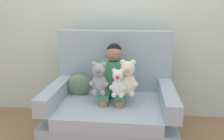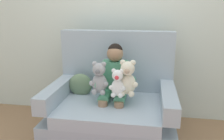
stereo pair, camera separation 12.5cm
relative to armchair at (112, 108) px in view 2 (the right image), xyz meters
name	(u,v)px [view 2 (the right image)]	position (x,y,z in m)	size (l,w,h in m)	color
ground_plane	(111,139)	(0.00, -0.06, -0.34)	(8.00, 8.00, 0.00)	#936D4C
back_wall	(121,14)	(0.00, 0.66, 0.96)	(6.00, 0.10, 2.60)	silver
armchair	(112,108)	(0.00, 0.00, 0.00)	(1.28, 0.91, 1.13)	#9EADBC
seated_child	(114,80)	(0.02, 0.01, 0.32)	(0.45, 0.39, 0.82)	#4C9370
plush_white	(118,84)	(0.08, -0.17, 0.34)	(0.16, 0.13, 0.27)	white
plush_grey	(99,79)	(-0.11, -0.13, 0.37)	(0.19, 0.16, 0.33)	#9E9EA3
plush_cream	(127,79)	(0.17, -0.12, 0.38)	(0.21, 0.17, 0.35)	silver
throw_pillow	(81,85)	(-0.38, 0.11, 0.21)	(0.26, 0.12, 0.26)	slate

